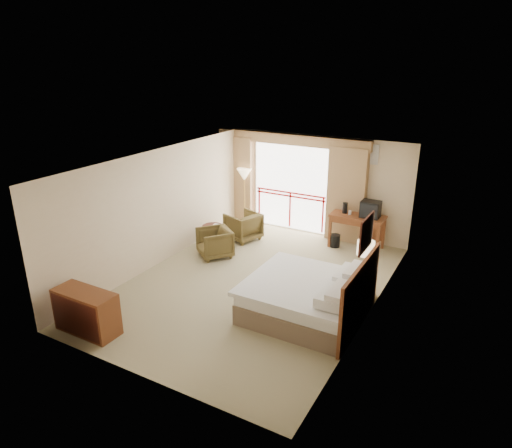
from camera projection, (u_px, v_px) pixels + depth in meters
The scene contains 29 objects.
floor at pixel (255, 284), 9.88m from camera, with size 7.00×7.00×0.00m, color #968C66.
ceiling at pixel (255, 161), 8.94m from camera, with size 7.00×7.00×0.00m, color white.
wall_back at pixel (318, 186), 12.28m from camera, with size 5.00×5.00×0.00m, color beige.
wall_front at pixel (136, 300), 6.54m from camera, with size 5.00×5.00×0.00m, color beige.
wall_left at pixel (161, 207), 10.55m from camera, with size 7.00×7.00×0.00m, color beige.
wall_right at pixel (375, 249), 8.27m from camera, with size 7.00×7.00×0.00m, color beige.
balcony_door at pixel (291, 187), 12.68m from camera, with size 2.40×2.40×0.00m, color white.
balcony_railing at pixel (290, 201), 12.80m from camera, with size 2.09×0.03×1.02m.
curtain_left at pixel (238, 179), 13.31m from camera, with size 1.00×0.26×2.50m, color #96704A.
curtain_right at pixel (347, 195), 11.80m from camera, with size 1.00×0.26×2.50m, color #96704A.
valance at pixel (291, 139), 12.13m from camera, with size 4.40×0.22×0.28m, color #96704A.
hvac_vent at pixel (369, 154), 11.31m from camera, with size 0.50×0.04×0.50m, color silver.
bed at pixel (309, 297), 8.57m from camera, with size 2.13×2.06×0.97m.
headboard at pixel (360, 297), 8.04m from camera, with size 0.06×2.10×1.30m, color #5C2914.
framed_art at pixel (366, 233), 7.62m from camera, with size 0.04×0.72×0.60m.
nightstand at pixel (362, 284), 9.23m from camera, with size 0.41×0.49×0.59m, color #5C2914.
table_lamp at pixel (366, 249), 9.01m from camera, with size 0.34×0.34×0.61m.
phone at pixel (358, 272), 9.02m from camera, with size 0.18×0.14×0.08m, color black.
desk at pixel (358, 222), 11.56m from camera, with size 1.34×0.65×0.88m.
tv at pixel (370, 209), 11.23m from camera, with size 0.46×0.37×0.42m.
coffee_maker at pixel (345, 208), 11.55m from camera, with size 0.13×0.13×0.28m, color black.
cup at pixel (350, 213), 11.47m from camera, with size 0.08×0.08×0.11m, color white.
wastebasket at pixel (335, 241), 11.75m from camera, with size 0.26×0.26×0.32m, color black.
armchair_far at pixel (243, 239), 12.30m from camera, with size 0.78×0.81×0.73m, color #493B1D.
armchair_near at pixel (215, 256), 11.25m from camera, with size 0.75×0.77×0.70m, color #493B1D.
side_table at pixel (213, 232), 11.67m from camera, with size 0.53×0.53×0.57m.
book at pixel (213, 226), 11.60m from camera, with size 0.18×0.24×0.02m, color white.
floor_lamp at pixel (244, 177), 12.91m from camera, with size 0.42×0.42×1.65m.
dresser at pixel (86, 312), 8.04m from camera, with size 1.18×0.50×0.79m.
Camera 1 is at (4.31, -7.69, 4.64)m, focal length 32.00 mm.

